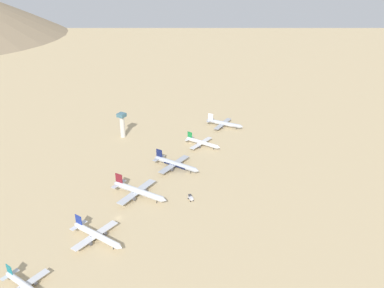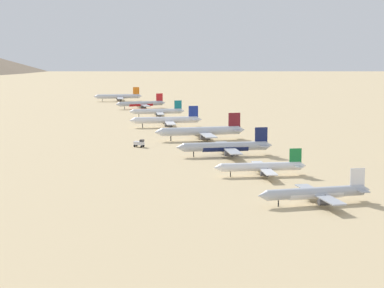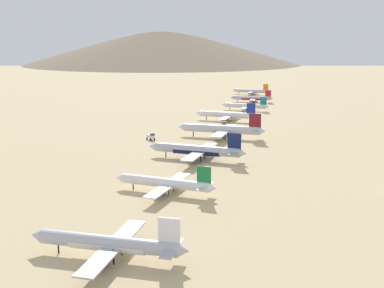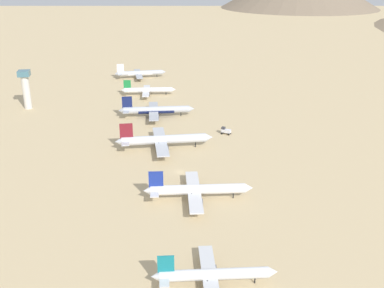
{
  "view_description": "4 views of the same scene",
  "coord_description": "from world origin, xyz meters",
  "views": [
    {
      "loc": [
        164.22,
        -180.62,
        167.87
      ],
      "look_at": [
        -13.88,
        124.65,
        3.23
      ],
      "focal_mm": 38.77,
      "sensor_mm": 36.0,
      "label": 1
    },
    {
      "loc": [
        91.18,
        441.34,
        63.99
      ],
      "look_at": [
        7.42,
        60.24,
        3.08
      ],
      "focal_mm": 74.62,
      "sensor_mm": 36.0,
      "label": 2
    },
    {
      "loc": [
        -60.01,
        285.94,
        53.57
      ],
      "look_at": [
        1.71,
        67.74,
        4.26
      ],
      "focal_mm": 45.13,
      "sensor_mm": 36.0,
      "label": 3
    },
    {
      "loc": [
        -21.89,
        -185.84,
        88.33
      ],
      "look_at": [
        9.51,
        24.08,
        3.59
      ],
      "focal_mm": 42.59,
      "sensor_mm": 36.0,
      "label": 4
    }
  ],
  "objects": [
    {
      "name": "parked_jet_4",
      "position": [
        -4.7,
        28.9,
        4.84
      ],
      "size": [
        49.73,
        40.3,
        14.37
      ],
      "color": "silver",
      "rests_on": "ground"
    },
    {
      "name": "parked_jet_5",
      "position": [
        -4.53,
        80.7,
        4.47
      ],
      "size": [
        46.62,
        37.88,
        13.44
      ],
      "color": "#B2B7C1",
      "rests_on": "ground"
    },
    {
      "name": "parked_jet_7",
      "position": [
        -9.9,
        184.28,
        4.06
      ],
      "size": [
        42.26,
        34.29,
        12.2
      ],
      "color": "#B2B7C1",
      "rests_on": "ground"
    },
    {
      "name": "service_truck",
      "position": [
        31.43,
        44.89,
        2.08
      ],
      "size": [
        5.65,
        5.09,
        3.9
      ],
      "color": "silver",
      "rests_on": "ground"
    },
    {
      "name": "parked_jet_2",
      "position": [
        0.28,
        -78.73,
        3.63
      ],
      "size": [
        37.41,
        30.44,
        10.78
      ],
      "color": "silver",
      "rests_on": "ground"
    },
    {
      "name": "parked_jet_6",
      "position": [
        -6.6,
        130.94,
        3.79
      ],
      "size": [
        39.09,
        31.82,
        11.27
      ],
      "color": "white",
      "rests_on": "ground"
    },
    {
      "name": "control_tower",
      "position": [
        -85.24,
        110.68,
        14.14
      ],
      "size": [
        7.2,
        7.2,
        25.01
      ],
      "color": "beige",
      "rests_on": "ground"
    },
    {
      "name": "parked_jet_3",
      "position": [
        3.83,
        -26.44,
        4.28
      ],
      "size": [
        44.07,
        35.87,
        12.7
      ],
      "color": "white",
      "rests_on": "ground"
    },
    {
      "name": "ground_plane",
      "position": [
        0.0,
        0.0,
        0.0
      ],
      "size": [
        2238.1,
        2238.1,
        0.0
      ],
      "primitive_type": "plane",
      "color": "tan"
    }
  ]
}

